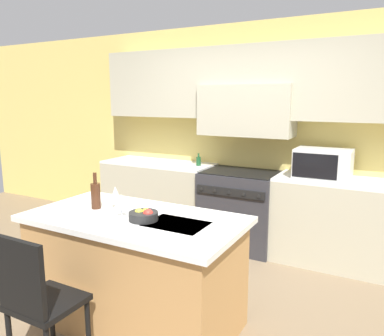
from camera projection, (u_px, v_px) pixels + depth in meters
The scene contains 12 objects.
ground_plane at pixel (168, 311), 3.20m from camera, with size 10.00×10.00×0.00m, color #7A664C.
back_cabinetry at pixel (250, 113), 4.57m from camera, with size 10.00×0.46×2.70m.
back_counter at pixel (241, 208), 4.57m from camera, with size 3.91×0.62×0.95m.
range_stove at pixel (240, 209), 4.55m from camera, with size 0.89×0.70×0.93m.
microwave at pixel (323, 164), 4.02m from camera, with size 0.58×0.42×0.32m.
kitchen_island at pixel (136, 270), 2.96m from camera, with size 1.69×0.89×0.90m.
island_chair at pixel (37, 297), 2.37m from camera, with size 0.42×0.40×0.97m.
wine_bottle at pixel (96, 195), 3.06m from camera, with size 0.08×0.08×0.30m.
wine_glass_near at pixel (121, 202), 2.83m from camera, with size 0.08×0.08×0.18m.
wine_glass_far at pixel (115, 193), 3.07m from camera, with size 0.08×0.08×0.18m.
fruit_bowl at pixel (144, 215), 2.78m from camera, with size 0.22×0.22×0.09m.
oil_bottle_on_counter at pixel (199, 161), 4.78m from camera, with size 0.06×0.06×0.16m.
Camera 1 is at (1.57, -2.47, 1.79)m, focal length 35.00 mm.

